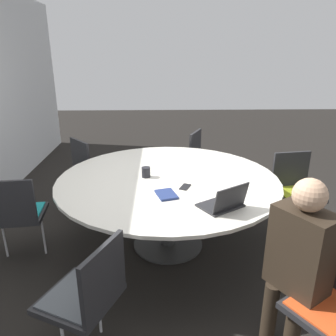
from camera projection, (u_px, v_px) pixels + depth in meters
The scene contains 12 objects.
ground_plane at pixel (168, 244), 3.40m from camera, with size 16.00×16.00×0.00m, color black.
conference_table at pixel (168, 187), 3.18m from camera, with size 2.12×2.12×0.74m.
chair_1 at pixel (295, 186), 3.52m from camera, with size 0.48×0.50×0.87m.
chair_2 at pixel (204, 157), 4.46m from camera, with size 0.58×0.57×0.87m.
chair_3 at pixel (90, 165), 4.16m from camera, with size 0.61×0.61×0.87m.
chair_4 at pixel (17, 211), 2.98m from camera, with size 0.47×0.48×0.87m.
chair_5 at pixel (88, 291), 1.99m from camera, with size 0.58×0.57×0.87m.
person_0 at pixel (299, 255), 2.01m from camera, with size 0.42×0.38×1.22m.
laptop at pixel (224, 202), 2.52m from camera, with size 0.39×0.41×0.21m.
spiral_notebook at pixel (166, 194), 2.76m from camera, with size 0.24×0.20×0.02m.
coffee_cup at pixel (146, 172), 3.15m from camera, with size 0.08×0.08×0.10m.
cell_phone at pixel (185, 187), 2.93m from camera, with size 0.16×0.12×0.01m.
Camera 1 is at (-2.93, 0.08, 1.90)m, focal length 35.00 mm.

